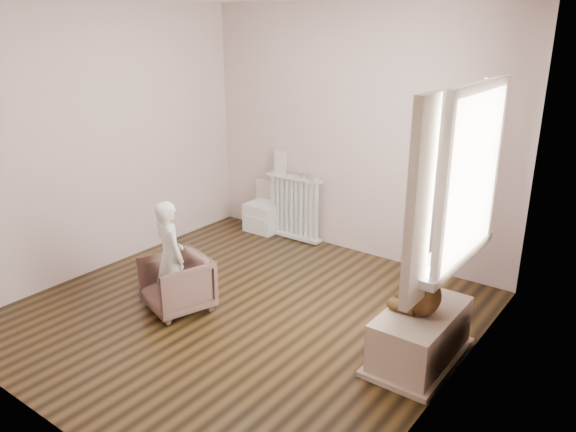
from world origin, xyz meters
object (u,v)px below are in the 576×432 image
Objects in this scene: toy_bench at (420,336)px; teddy_bear at (423,280)px; radiator at (294,207)px; toy_vanity at (262,209)px; plush_cat at (466,227)px; child at (170,257)px; armchair at (177,284)px.

teddy_bear is (-0.00, -0.03, 0.47)m from toy_bench.
radiator is 0.46m from toy_vanity.
radiator is 2.66m from plush_cat.
plush_cat reaches higher than child.
radiator reaches higher than armchair.
teddy_bear reaches higher than radiator.
plush_cat is at bearing 67.49° from teddy_bear.
armchair is (0.61, -1.93, -0.03)m from toy_vanity.
teddy_bear is (2.03, 0.55, 0.15)m from child.
toy_bench is at bearing -146.29° from child.
teddy_bear reaches higher than toy_bench.
teddy_bear is 0.51m from plush_cat.
child is (0.16, -2.01, 0.13)m from radiator.
radiator reaches higher than toy_vanity.
child is at bearing -72.83° from toy_vanity.
teddy_bear is (2.64, -1.43, 0.40)m from toy_vanity.
toy_vanity is 3.07m from plush_cat.
radiator is 1.41× the size of armchair.
toy_vanity reaches higher than armchair.
teddy_bear is at bearing -28.45° from toy_vanity.
armchair reaches higher than toy_bench.
armchair is at bearing -85.20° from radiator.
teddy_bear is 1.59× the size of plush_cat.
child is 2.15× the size of teddy_bear.
child reaches higher than radiator.
plush_cat reaches higher than armchair.
child is 2.14m from toy_bench.
radiator reaches higher than toy_bench.
child is at bearing -163.88° from toy_bench.
plush_cat is at bearing -25.22° from radiator.
plush_cat is (2.79, -1.07, 0.72)m from toy_vanity.
radiator is 0.75× the size of child.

